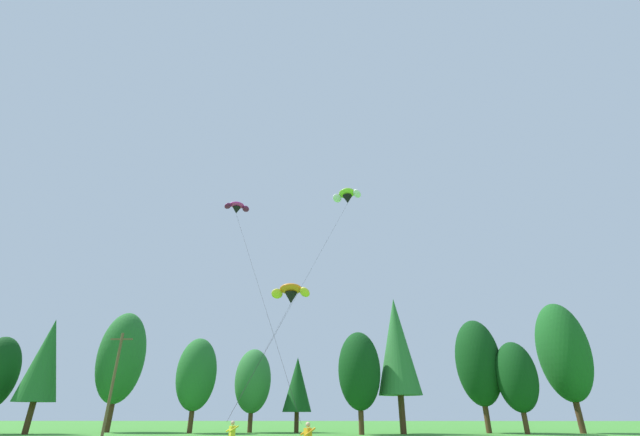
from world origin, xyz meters
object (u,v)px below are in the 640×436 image
parafoil_kite_mid_magenta (237,208)px  parafoil_kite_far_lime_white (347,196)px  kite_flyer_near (232,435)px  parafoil_kite_high_orange (291,293)px  utility_pole (113,380)px

parafoil_kite_mid_magenta → parafoil_kite_far_lime_white: parafoil_kite_far_lime_white is taller
kite_flyer_near → parafoil_kite_high_orange: parafoil_kite_high_orange is taller
parafoil_kite_far_lime_white → kite_flyer_near: bearing=-112.4°
parafoil_kite_high_orange → parafoil_kite_mid_magenta: bearing=-151.7°
parafoil_kite_mid_magenta → parafoil_kite_far_lime_white: bearing=42.5°
kite_flyer_near → parafoil_kite_mid_magenta: bearing=109.4°
parafoil_kite_high_orange → parafoil_kite_mid_magenta: (-4.97, -2.68, 7.26)m
utility_pole → parafoil_kite_high_orange: parafoil_kite_high_orange is taller
utility_pole → kite_flyer_near: (15.47, -17.31, -3.91)m
utility_pole → parafoil_kite_far_lime_white: size_ratio=0.37×
kite_flyer_near → parafoil_kite_far_lime_white: size_ratio=0.07×
parafoil_kite_high_orange → parafoil_kite_mid_magenta: 9.19m
kite_flyer_near → parafoil_kite_high_orange: bearing=80.6°
parafoil_kite_mid_magenta → utility_pole: bearing=145.3°
kite_flyer_near → parafoil_kite_high_orange: 15.80m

